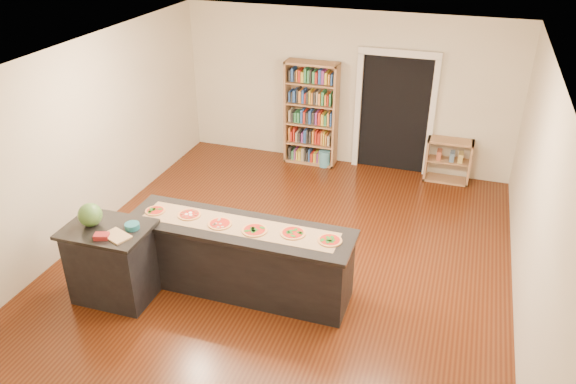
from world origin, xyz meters
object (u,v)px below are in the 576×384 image
(bookshelf, at_px, (311,114))
(watermelon, at_px, (90,215))
(kitchen_island, at_px, (240,258))
(low_shelf, at_px, (448,160))
(side_counter, at_px, (113,262))
(waste_bin, at_px, (324,158))

(bookshelf, relative_size, watermelon, 6.72)
(bookshelf, bearing_deg, kitchen_island, -86.51)
(watermelon, bearing_deg, low_shelf, 49.99)
(kitchen_island, relative_size, side_counter, 2.80)
(watermelon, bearing_deg, kitchen_island, 21.06)
(watermelon, bearing_deg, waste_bin, 69.56)
(bookshelf, bearing_deg, watermelon, -106.65)
(kitchen_island, xyz_separation_m, watermelon, (-1.63, -0.63, 0.68))
(low_shelf, bearing_deg, side_counter, -128.57)
(bookshelf, relative_size, low_shelf, 2.48)
(bookshelf, height_order, low_shelf, bookshelf)
(kitchen_island, xyz_separation_m, low_shelf, (2.26, 4.00, -0.09))
(bookshelf, distance_m, low_shelf, 2.57)
(side_counter, distance_m, low_shelf, 5.92)
(side_counter, bearing_deg, kitchen_island, 22.63)
(kitchen_island, bearing_deg, low_shelf, 60.59)
(kitchen_island, xyz_separation_m, bookshelf, (-0.24, 4.00, 0.48))
(side_counter, bearing_deg, watermelon, 179.90)
(side_counter, relative_size, bookshelf, 0.53)
(side_counter, xyz_separation_m, waste_bin, (1.49, 4.53, -0.36))
(kitchen_island, distance_m, waste_bin, 3.92)
(kitchen_island, distance_m, low_shelf, 4.60)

